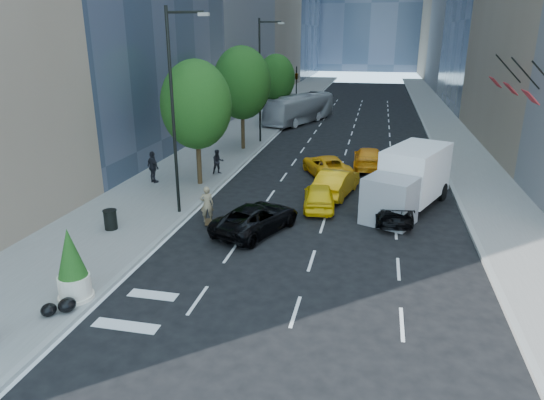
% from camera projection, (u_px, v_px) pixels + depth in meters
% --- Properties ---
extents(ground, '(160.00, 160.00, 0.00)m').
position_uv_depth(ground, '(288.00, 258.00, 20.29)').
color(ground, black).
rests_on(ground, ground).
extents(sidewalk_left, '(6.00, 120.00, 0.15)m').
position_uv_depth(sidewalk_left, '(255.00, 125.00, 49.81)').
color(sidewalk_left, slate).
rests_on(sidewalk_left, ground).
extents(sidewalk_right, '(4.00, 120.00, 0.15)m').
position_uv_depth(sidewalk_right, '(449.00, 133.00, 45.99)').
color(sidewalk_right, slate).
rests_on(sidewalk_right, ground).
extents(lamp_near, '(2.13, 0.22, 10.00)m').
position_uv_depth(lamp_near, '(176.00, 102.00, 23.38)').
color(lamp_near, black).
rests_on(lamp_near, sidewalk_left).
extents(lamp_far, '(2.13, 0.22, 10.00)m').
position_uv_depth(lamp_far, '(262.00, 74.00, 40.02)').
color(lamp_far, black).
rests_on(lamp_far, sidewalk_left).
extents(tree_near, '(4.20, 4.20, 7.46)m').
position_uv_depth(tree_near, '(196.00, 105.00, 28.45)').
color(tree_near, black).
rests_on(tree_near, sidewalk_left).
extents(tree_mid, '(4.50, 4.50, 7.99)m').
position_uv_depth(tree_mid, '(242.00, 83.00, 37.58)').
color(tree_mid, black).
rests_on(tree_mid, sidewalk_left).
extents(tree_far, '(3.90, 3.90, 6.92)m').
position_uv_depth(tree_far, '(276.00, 78.00, 49.83)').
color(tree_far, black).
rests_on(tree_far, sidewalk_left).
extents(traffic_signal, '(2.48, 0.53, 5.20)m').
position_uv_depth(traffic_signal, '(297.00, 76.00, 57.19)').
color(traffic_signal, black).
rests_on(traffic_signal, sidewalk_left).
extents(facade_flags, '(1.85, 13.30, 2.05)m').
position_uv_depth(facade_flags, '(523.00, 89.00, 25.39)').
color(facade_flags, black).
rests_on(facade_flags, ground).
extents(skateboarder, '(0.77, 0.62, 1.82)m').
position_uv_depth(skateboarder, '(207.00, 207.00, 23.69)').
color(skateboarder, '#877454').
rests_on(skateboarder, ground).
extents(black_sedan_lincoln, '(3.97, 5.37, 1.36)m').
position_uv_depth(black_sedan_lincoln, '(256.00, 218.00, 22.86)').
color(black_sedan_lincoln, black).
rests_on(black_sedan_lincoln, ground).
extents(black_sedan_mercedes, '(2.40, 4.70, 1.30)m').
position_uv_depth(black_sedan_mercedes, '(390.00, 207.00, 24.43)').
color(black_sedan_mercedes, black).
rests_on(black_sedan_mercedes, ground).
extents(taxi_a, '(2.09, 4.22, 1.38)m').
position_uv_depth(taxi_a, '(319.00, 196.00, 25.97)').
color(taxi_a, yellow).
rests_on(taxi_a, ground).
extents(taxi_b, '(2.53, 4.89, 1.54)m').
position_uv_depth(taxi_b, '(336.00, 182.00, 28.12)').
color(taxi_b, '#EAA30C').
rests_on(taxi_b, ground).
extents(taxi_c, '(4.09, 5.41, 1.36)m').
position_uv_depth(taxi_c, '(326.00, 165.00, 32.05)').
color(taxi_c, '#FBAB0D').
rests_on(taxi_c, ground).
extents(taxi_d, '(2.14, 4.98, 1.43)m').
position_uv_depth(taxi_d, '(368.00, 158.00, 33.88)').
color(taxi_d, '#FF970D').
rests_on(taxi_d, ground).
extents(city_bus, '(6.14, 10.89, 2.98)m').
position_uv_depth(city_bus, '(300.00, 109.00, 51.02)').
color(city_bus, silver).
rests_on(city_bus, ground).
extents(box_truck, '(4.89, 7.14, 3.23)m').
position_uv_depth(box_truck, '(409.00, 180.00, 25.54)').
color(box_truck, white).
rests_on(box_truck, ground).
extents(pedestrian_a, '(0.99, 0.94, 1.62)m').
position_uv_depth(pedestrian_a, '(218.00, 162.00, 31.85)').
color(pedestrian_a, black).
rests_on(pedestrian_a, sidewalk_left).
extents(pedestrian_b, '(1.23, 1.04, 1.97)m').
position_uv_depth(pedestrian_b, '(153.00, 167.00, 29.88)').
color(pedestrian_b, black).
rests_on(pedestrian_b, sidewalk_left).
extents(trash_can, '(0.60, 0.60, 0.91)m').
position_uv_depth(trash_can, '(111.00, 220.00, 22.83)').
color(trash_can, black).
rests_on(trash_can, sidewalk_left).
extents(planter_shrub, '(1.09, 1.09, 2.62)m').
position_uv_depth(planter_shrub, '(72.00, 266.00, 16.54)').
color(planter_shrub, '#EEDFC6').
rests_on(planter_shrub, sidewalk_left).
extents(garbage_bags, '(0.97, 0.93, 0.48)m').
position_uv_depth(garbage_bags, '(60.00, 307.00, 15.97)').
color(garbage_bags, black).
rests_on(garbage_bags, sidewalk_left).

